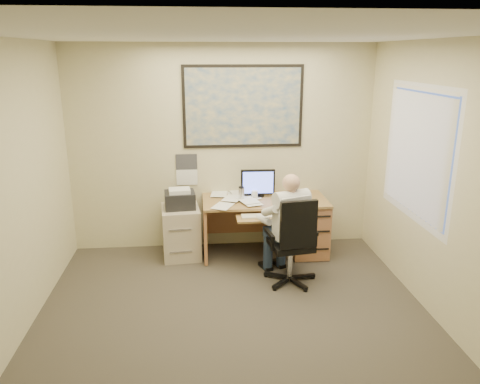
{
  "coord_description": "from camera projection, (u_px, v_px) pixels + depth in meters",
  "views": [
    {
      "loc": [
        -0.33,
        -3.83,
        2.56
      ],
      "look_at": [
        0.15,
        1.3,
        1.03
      ],
      "focal_mm": 35.0,
      "sensor_mm": 36.0,
      "label": 1
    }
  ],
  "objects": [
    {
      "name": "room_shell",
      "position": [
        237.0,
        200.0,
        4.03
      ],
      "size": [
        4.0,
        4.5,
        2.7
      ],
      "color": "#3B362E",
      "rests_on": "ground"
    },
    {
      "name": "desk",
      "position": [
        288.0,
        220.0,
        6.18
      ],
      "size": [
        1.6,
        0.97,
        1.11
      ],
      "color": "#9D7743",
      "rests_on": "ground"
    },
    {
      "name": "world_map",
      "position": [
        243.0,
        107.0,
        6.03
      ],
      "size": [
        1.56,
        0.03,
        1.06
      ],
      "primitive_type": "cube",
      "color": "#1E4C93",
      "rests_on": "room_shell"
    },
    {
      "name": "wall_calendar",
      "position": [
        187.0,
        170.0,
        6.2
      ],
      "size": [
        0.28,
        0.01,
        0.42
      ],
      "primitive_type": "cube",
      "color": "white",
      "rests_on": "room_shell"
    },
    {
      "name": "window_blinds",
      "position": [
        417.0,
        154.0,
        4.91
      ],
      "size": [
        0.06,
        1.4,
        1.3
      ],
      "primitive_type": null,
      "color": "silver",
      "rests_on": "room_shell"
    },
    {
      "name": "filing_cabinet",
      "position": [
        181.0,
        227.0,
        6.07
      ],
      "size": [
        0.52,
        0.61,
        0.92
      ],
      "rotation": [
        0.0,
        0.0,
        0.09
      ],
      "color": "#BEB099",
      "rests_on": "ground"
    },
    {
      "name": "office_chair",
      "position": [
        290.0,
        259.0,
        5.34
      ],
      "size": [
        0.71,
        0.71,
        1.05
      ],
      "rotation": [
        0.0,
        0.0,
        0.14
      ],
      "color": "black",
      "rests_on": "ground"
    },
    {
      "name": "person",
      "position": [
        291.0,
        229.0,
        5.33
      ],
      "size": [
        0.75,
        0.88,
        1.28
      ],
      "primitive_type": null,
      "rotation": [
        0.0,
        0.0,
        0.35
      ],
      "color": "silver",
      "rests_on": "office_chair"
    }
  ]
}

